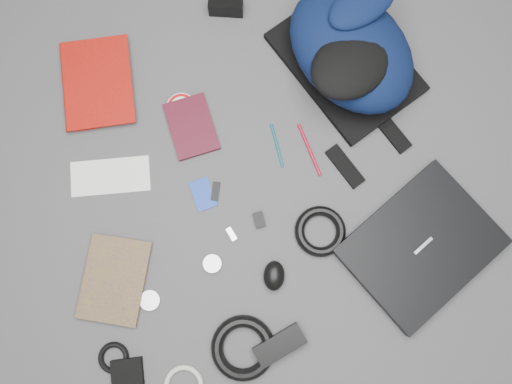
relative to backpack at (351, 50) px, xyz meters
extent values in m
plane|color=#4F4F51|center=(-0.33, -0.31, -0.09)|extent=(4.00, 4.00, 0.00)
cube|color=black|center=(0.07, -0.55, -0.07)|extent=(0.47, 0.44, 0.04)
imported|color=#960D08|center=(-0.80, 0.10, -0.08)|extent=(0.22, 0.28, 0.03)
imported|color=#C1900D|center=(-0.83, -0.43, -0.08)|extent=(0.24, 0.27, 0.02)
cube|color=white|center=(-0.72, -0.18, -0.09)|extent=(0.23, 0.13, 0.00)
cube|color=#3A0B16|center=(-0.47, -0.09, -0.09)|extent=(0.14, 0.18, 0.01)
cube|color=black|center=(-0.30, 0.23, -0.07)|extent=(0.11, 0.06, 0.06)
cylinder|color=white|center=(-0.49, -0.02, -0.09)|extent=(0.09, 0.09, 0.00)
cylinder|color=#0B5466|center=(-0.25, -0.19, -0.09)|extent=(0.01, 0.13, 0.01)
cylinder|color=#A50C24|center=(-0.16, -0.23, -0.09)|extent=(0.03, 0.16, 0.01)
cube|color=#1739B1|center=(-0.48, -0.28, -0.09)|extent=(0.07, 0.09, 0.00)
cube|color=black|center=(-0.44, -0.28, -0.09)|extent=(0.04, 0.06, 0.01)
cube|color=silver|center=(-0.42, -0.41, -0.09)|extent=(0.03, 0.04, 0.01)
cube|color=black|center=(-0.34, -0.39, -0.09)|extent=(0.03, 0.04, 0.01)
ellipsoid|color=black|center=(-0.34, -0.54, -0.07)|extent=(0.08, 0.09, 0.04)
cylinder|color=silver|center=(-0.67, -0.53, -0.09)|extent=(0.07, 0.07, 0.01)
cylinder|color=#A3A3A5|center=(-0.49, -0.48, -0.09)|extent=(0.05, 0.05, 0.01)
torus|color=black|center=(-0.19, -0.46, -0.08)|extent=(0.17, 0.17, 0.03)
cube|color=black|center=(-0.36, -0.72, -0.08)|extent=(0.15, 0.09, 0.03)
torus|color=black|center=(-0.46, -0.71, -0.08)|extent=(0.22, 0.22, 0.03)
cube|color=black|center=(-0.76, -0.71, -0.08)|extent=(0.09, 0.09, 0.02)
torus|color=black|center=(-0.79, -0.66, -0.09)|extent=(0.08, 0.08, 0.02)
camera|label=1|loc=(-0.38, -0.53, 1.27)|focal=35.00mm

